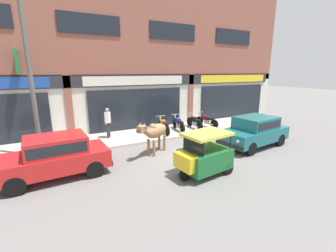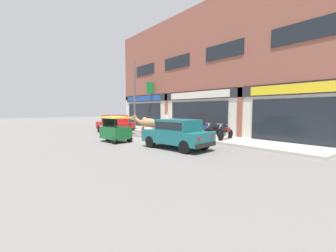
# 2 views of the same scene
# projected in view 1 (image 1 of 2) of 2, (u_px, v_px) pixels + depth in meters

# --- Properties ---
(ground_plane) EXTENTS (90.00, 90.00, 0.00)m
(ground_plane) POSITION_uv_depth(u_px,v_px,m) (179.00, 156.00, 9.73)
(ground_plane) COLOR slate
(sidewalk) EXTENTS (19.00, 2.81, 0.14)m
(sidewalk) POSITION_uv_depth(u_px,v_px,m) (147.00, 134.00, 12.82)
(sidewalk) COLOR #B7AFA3
(sidewalk) RESTS_ON ground
(shop_building) EXTENTS (23.00, 1.40, 9.89)m
(shop_building) POSITION_uv_depth(u_px,v_px,m) (134.00, 51.00, 13.14)
(shop_building) COLOR #8E5142
(shop_building) RESTS_ON ground
(cow) EXTENTS (1.90, 1.37, 1.61)m
(cow) POSITION_uv_depth(u_px,v_px,m) (155.00, 132.00, 9.84)
(cow) COLOR #936B47
(cow) RESTS_ON ground
(car_0) EXTENTS (3.69, 1.81, 1.46)m
(car_0) POSITION_uv_depth(u_px,v_px,m) (55.00, 155.00, 7.65)
(car_0) COLOR black
(car_0) RESTS_ON ground
(car_1) EXTENTS (3.74, 1.99, 1.46)m
(car_1) POSITION_uv_depth(u_px,v_px,m) (254.00, 130.00, 10.86)
(car_1) COLOR black
(car_1) RESTS_ON ground
(auto_rickshaw) EXTENTS (2.06, 1.37, 1.52)m
(auto_rickshaw) POSITION_uv_depth(u_px,v_px,m) (204.00, 157.00, 7.88)
(auto_rickshaw) COLOR black
(auto_rickshaw) RESTS_ON ground
(motorcycle_0) EXTENTS (0.57, 1.81, 0.88)m
(motorcycle_0) POSITION_uv_depth(u_px,v_px,m) (164.00, 126.00, 12.88)
(motorcycle_0) COLOR black
(motorcycle_0) RESTS_ON sidewalk
(motorcycle_1) EXTENTS (0.60, 1.80, 0.88)m
(motorcycle_1) POSITION_uv_depth(u_px,v_px,m) (179.00, 124.00, 13.39)
(motorcycle_1) COLOR black
(motorcycle_1) RESTS_ON sidewalk
(motorcycle_2) EXTENTS (0.52, 1.81, 0.88)m
(motorcycle_2) POSITION_uv_depth(u_px,v_px,m) (194.00, 122.00, 13.83)
(motorcycle_2) COLOR black
(motorcycle_2) RESTS_ON sidewalk
(motorcycle_3) EXTENTS (0.59, 1.80, 0.88)m
(motorcycle_3) POSITION_uv_depth(u_px,v_px,m) (207.00, 121.00, 14.27)
(motorcycle_3) COLOR black
(motorcycle_3) RESTS_ON sidewalk
(pedestrian) EXTENTS (0.35, 0.41, 1.60)m
(pedestrian) POSITION_uv_depth(u_px,v_px,m) (108.00, 120.00, 11.74)
(pedestrian) COLOR #2D2D33
(pedestrian) RESTS_ON sidewalk
(utility_pole) EXTENTS (0.18, 0.18, 6.06)m
(utility_pole) POSITION_uv_depth(u_px,v_px,m) (31.00, 82.00, 8.75)
(utility_pole) COLOR #595651
(utility_pole) RESTS_ON sidewalk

